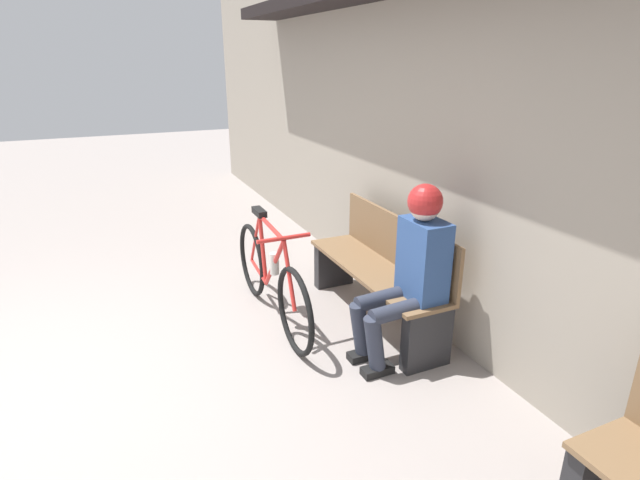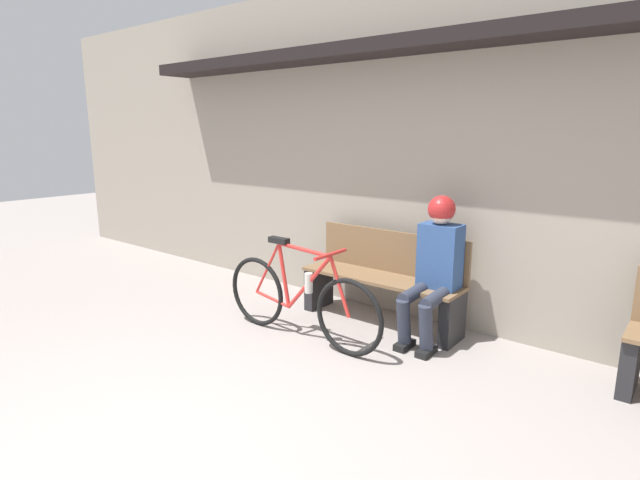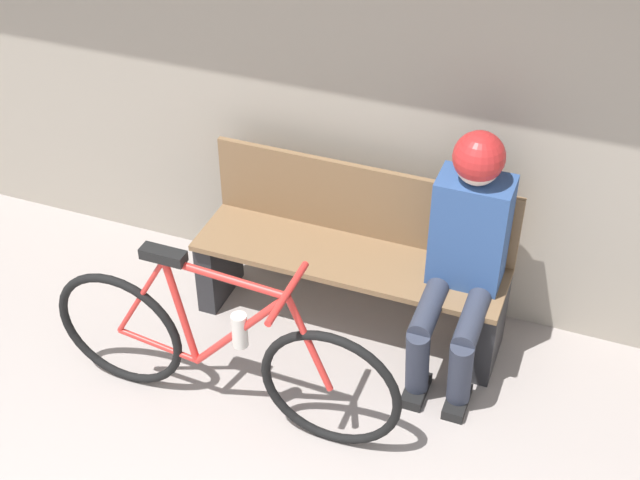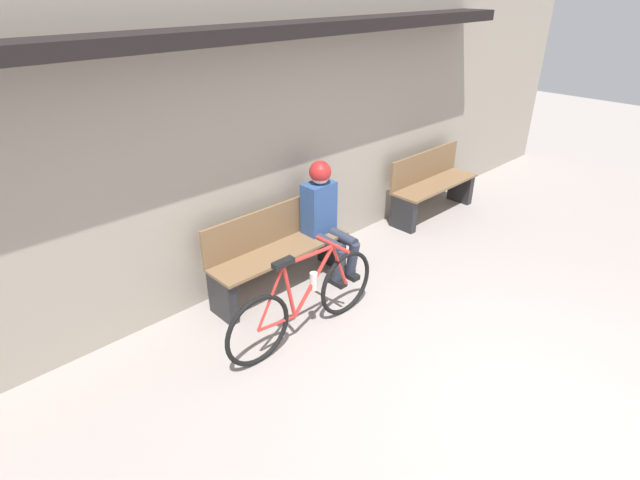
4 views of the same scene
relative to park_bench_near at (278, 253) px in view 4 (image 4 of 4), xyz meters
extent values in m
plane|color=gray|center=(0.15, -2.41, -0.40)|extent=(24.00, 24.00, 0.00)
cube|color=#9E9384|center=(0.15, 0.37, 1.20)|extent=(12.00, 0.12, 3.20)
cube|color=black|center=(0.15, 0.09, 2.10)|extent=(6.60, 0.44, 0.12)
cube|color=brown|center=(0.00, -0.05, 0.04)|extent=(1.55, 0.42, 0.03)
cube|color=brown|center=(0.00, 0.14, 0.26)|extent=(1.55, 0.03, 0.40)
cube|color=#232326|center=(-0.73, -0.05, -0.19)|extent=(0.10, 0.36, 0.43)
cube|color=#232326|center=(0.73, -0.05, -0.19)|extent=(0.10, 0.36, 0.43)
torus|color=black|center=(-0.87, -0.80, -0.08)|extent=(0.65, 0.04, 0.65)
torus|color=black|center=(0.18, -0.80, -0.08)|extent=(0.65, 0.04, 0.65)
cylinder|color=red|center=(-0.29, -0.80, 0.41)|extent=(0.57, 0.03, 0.07)
cylinder|color=red|center=(-0.24, -0.80, 0.13)|extent=(0.49, 0.03, 0.55)
cylinder|color=red|center=(-0.52, -0.80, 0.15)|extent=(0.14, 0.03, 0.57)
cylinder|color=red|center=(-0.67, -0.80, -0.11)|extent=(0.40, 0.03, 0.09)
cylinder|color=red|center=(-0.72, -0.80, 0.17)|extent=(0.31, 0.02, 0.51)
cylinder|color=red|center=(0.08, -0.80, 0.16)|extent=(0.22, 0.03, 0.48)
cube|color=black|center=(-0.58, -0.80, 0.45)|extent=(0.20, 0.07, 0.05)
cylinder|color=red|center=(-0.01, -0.80, 0.41)|extent=(0.03, 0.40, 0.03)
cylinder|color=beige|center=(-0.24, -0.80, 0.13)|extent=(0.07, 0.07, 0.17)
cylinder|color=#2D3342|center=(0.47, -0.25, 0.05)|extent=(0.11, 0.41, 0.13)
cylinder|color=#2D3342|center=(0.47, -0.43, -0.15)|extent=(0.11, 0.17, 0.40)
cube|color=black|center=(0.47, -0.40, -0.37)|extent=(0.10, 0.22, 0.06)
cylinder|color=#2D3342|center=(0.67, -0.25, 0.05)|extent=(0.11, 0.41, 0.13)
cylinder|color=#2D3342|center=(0.67, -0.43, -0.15)|extent=(0.11, 0.17, 0.40)
cube|color=black|center=(0.67, -0.40, -0.37)|extent=(0.10, 0.22, 0.06)
cube|color=#2D4C84|center=(0.57, -0.01, 0.34)|extent=(0.34, 0.22, 0.55)
sphere|color=beige|center=(0.57, -0.03, 0.71)|extent=(0.20, 0.20, 0.20)
sphere|color=#B22323|center=(0.57, -0.03, 0.74)|extent=(0.23, 0.23, 0.23)
cube|color=brown|center=(2.70, -0.05, 0.04)|extent=(1.43, 0.42, 0.03)
cube|color=brown|center=(2.70, 0.14, 0.26)|extent=(1.43, 0.03, 0.40)
cube|color=#232326|center=(2.03, -0.05, -0.19)|extent=(0.10, 0.36, 0.43)
cube|color=#232326|center=(3.36, -0.05, -0.19)|extent=(0.10, 0.36, 0.43)
camera|label=1|loc=(3.12, -1.92, 1.62)|focal=28.00mm
camera|label=2|loc=(2.34, -3.87, 1.39)|focal=28.00mm
camera|label=3|loc=(1.09, -3.31, 2.76)|focal=50.00mm
camera|label=4|loc=(-2.77, -3.52, 2.49)|focal=28.00mm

